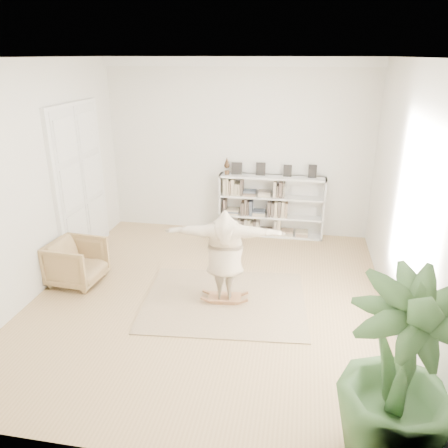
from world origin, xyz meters
name	(u,v)px	position (x,y,z in m)	size (l,w,h in m)	color
floor	(209,298)	(0.00, 0.00, 0.00)	(6.00, 6.00, 0.00)	#A18053
room_shell	(239,61)	(0.00, 2.94, 3.51)	(6.00, 6.00, 6.00)	silver
doors	(81,183)	(-2.70, 1.30, 1.40)	(0.09, 1.78, 2.92)	white
bookshelf	(271,207)	(0.74, 2.82, 0.64)	(2.20, 0.35, 1.64)	silver
armchair	(77,262)	(-2.30, 0.13, 0.38)	(0.80, 0.83, 0.75)	tan
rug	(225,301)	(0.26, -0.05, 0.01)	(2.50, 2.00, 0.02)	tan
rocker_board	(225,298)	(0.26, -0.05, 0.07)	(0.53, 0.35, 0.11)	#955D3B
person	(225,253)	(0.26, -0.05, 0.85)	(1.78, 0.48, 1.44)	#BDAB8E
houseplant	(400,375)	(2.30, -2.55, 0.96)	(1.07, 1.07, 1.91)	#31542A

